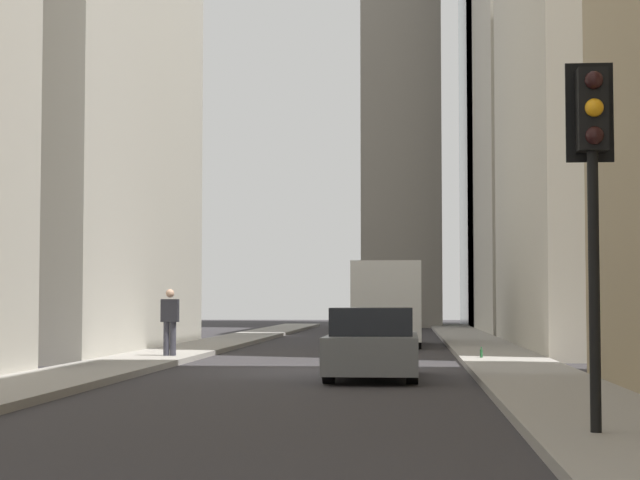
{
  "coord_description": "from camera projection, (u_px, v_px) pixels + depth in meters",
  "views": [
    {
      "loc": [
        -24.42,
        -2.11,
        1.54
      ],
      "look_at": [
        13.1,
        0.87,
        3.62
      ],
      "focal_mm": 62.41,
      "sensor_mm": 36.0,
      "label": 1
    }
  ],
  "objects": [
    {
      "name": "discarded_bottle",
      "position": [
        481.0,
        353.0,
        27.64
      ],
      "size": [
        0.07,
        0.07,
        0.27
      ],
      "color": "#236033",
      "rests_on": "sidewalk_left"
    },
    {
      "name": "hatchback_grey",
      "position": [
        373.0,
        346.0,
        22.05
      ],
      "size": [
        4.3,
        1.78,
        1.42
      ],
      "color": "slate",
      "rests_on": "ground_plane"
    },
    {
      "name": "sidewalk_right",
      "position": [
        111.0,
        367.0,
        24.75
      ],
      "size": [
        90.0,
        2.2,
        0.14
      ],
      "primitive_type": "cube",
      "color": "gray",
      "rests_on": "ground_plane"
    },
    {
      "name": "building_left_far",
      "position": [
        578.0,
        91.0,
        55.5
      ],
      "size": [
        18.96,
        10.0,
        24.11
      ],
      "color": "beige",
      "rests_on": "ground_plane"
    },
    {
      "name": "delivery_truck",
      "position": [
        388.0,
        304.0,
        38.34
      ],
      "size": [
        6.46,
        2.25,
        2.84
      ],
      "color": "silver",
      "rests_on": "ground_plane"
    },
    {
      "name": "sidewalk_left",
      "position": [
        519.0,
        369.0,
        24.04
      ],
      "size": [
        90.0,
        2.2,
        0.14
      ],
      "primitive_type": "cube",
      "color": "gray",
      "rests_on": "ground_plane"
    },
    {
      "name": "traffic_light_foreground",
      "position": [
        593.0,
        157.0,
        12.04
      ],
      "size": [
        0.43,
        0.52,
        4.03
      ],
      "color": "black",
      "rests_on": "sidewalk_left"
    },
    {
      "name": "church_spire",
      "position": [
        401.0,
        10.0,
        67.22
      ],
      "size": [
        5.16,
        5.16,
        36.76
      ],
      "color": "gray",
      "rests_on": "ground_plane"
    },
    {
      "name": "ground_plane",
      "position": [
        312.0,
        372.0,
        24.39
      ],
      "size": [
        135.0,
        135.0,
        0.0
      ],
      "primitive_type": "plane",
      "color": "#302D30"
    },
    {
      "name": "pedestrian",
      "position": [
        170.0,
        319.0,
        28.68
      ],
      "size": [
        0.26,
        0.44,
        1.72
      ],
      "color": "#33333D",
      "rests_on": "sidewalk_right"
    },
    {
      "name": "building_right_midfar",
      "position": [
        1.0,
        8.0,
        34.83
      ],
      "size": [
        15.24,
        10.0,
        21.45
      ],
      "color": "#B7B2A5",
      "rests_on": "ground_plane"
    }
  ]
}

